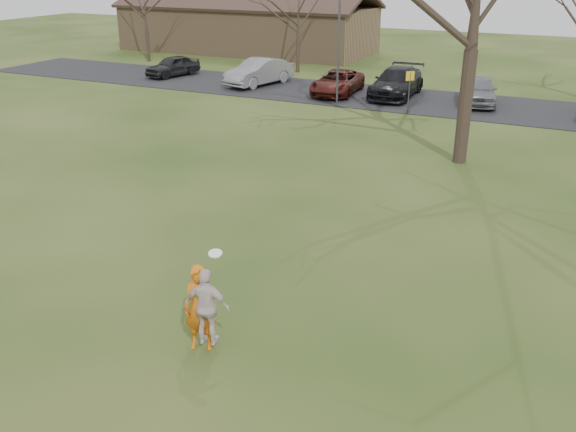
% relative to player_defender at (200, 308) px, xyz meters
% --- Properties ---
extents(ground, '(120.00, 120.00, 0.00)m').
position_rel_player_defender_xyz_m(ground, '(0.13, -0.27, -0.91)').
color(ground, '#1E380F').
rests_on(ground, ground).
extents(parking_strip, '(62.00, 6.50, 0.04)m').
position_rel_player_defender_xyz_m(parking_strip, '(0.13, 24.73, -0.89)').
color(parking_strip, black).
rests_on(parking_strip, ground).
extents(player_defender, '(0.78, 0.66, 1.81)m').
position_rel_player_defender_xyz_m(player_defender, '(0.00, 0.00, 0.00)').
color(player_defender, orange).
rests_on(player_defender, ground).
extents(car_0, '(2.41, 4.06, 1.29)m').
position_rel_player_defender_xyz_m(car_0, '(-18.47, 25.17, -0.22)').
color(car_0, black).
rests_on(car_0, parking_strip).
extents(car_1, '(2.72, 4.98, 1.56)m').
position_rel_player_defender_xyz_m(car_1, '(-12.01, 24.91, -0.09)').
color(car_1, gray).
rests_on(car_1, parking_strip).
extents(car_2, '(2.51, 4.83, 1.30)m').
position_rel_player_defender_xyz_m(car_2, '(-6.74, 24.45, -0.22)').
color(car_2, '#491711').
rests_on(car_2, parking_strip).
extents(car_3, '(2.34, 5.41, 1.55)m').
position_rel_player_defender_xyz_m(car_3, '(-3.53, 25.24, -0.09)').
color(car_3, black).
rests_on(car_3, parking_strip).
extents(car_4, '(2.53, 4.50, 1.45)m').
position_rel_player_defender_xyz_m(car_4, '(0.94, 25.23, -0.14)').
color(car_4, slate).
rests_on(car_4, parking_strip).
extents(catching_play, '(1.00, 0.63, 1.94)m').
position_rel_player_defender_xyz_m(catching_play, '(0.20, -0.06, 0.11)').
color(catching_play, beige).
rests_on(catching_play, ground).
extents(building, '(20.60, 8.50, 5.14)m').
position_rel_player_defender_xyz_m(building, '(-19.87, 37.73, 1.03)').
color(building, '#8C6D4C').
rests_on(building, ground).
extents(lamp_post, '(0.34, 0.34, 6.27)m').
position_rel_player_defender_xyz_m(lamp_post, '(-5.87, 22.23, 3.06)').
color(lamp_post, '#47474C').
rests_on(lamp_post, ground).
extents(sign_yellow, '(0.35, 0.35, 2.08)m').
position_rel_player_defender_xyz_m(sign_yellow, '(-1.87, 21.73, 0.54)').
color(sign_yellow, '#47474C').
rests_on(sign_yellow, ground).
extents(small_tree_row, '(55.00, 5.90, 8.50)m').
position_rel_player_defender_xyz_m(small_tree_row, '(4.51, 29.79, 2.99)').
color(small_tree_row, '#352821').
rests_on(small_tree_row, ground).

